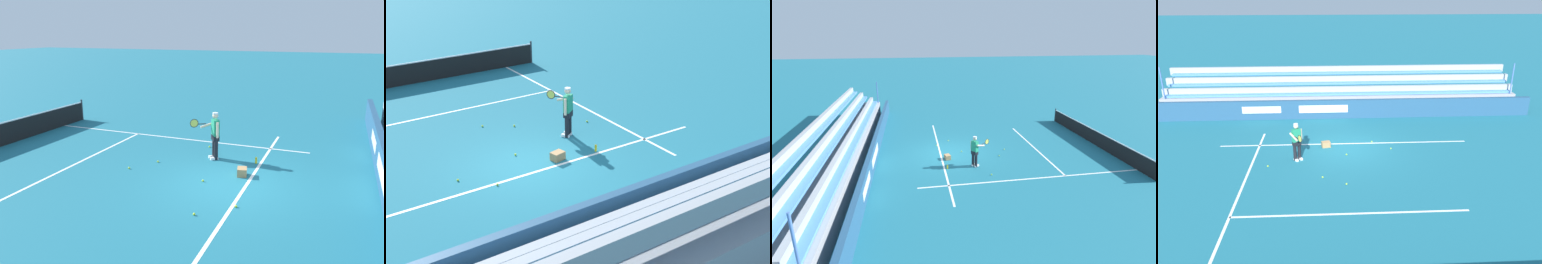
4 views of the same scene
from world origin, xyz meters
The scene contains 16 objects.
ground_plane centered at (0.00, 0.00, 0.00)m, with size 160.00×160.00×0.00m, color #1E6B7F.
court_baseline_white centered at (0.00, -0.50, 0.00)m, with size 12.00×0.10×0.01m, color white.
court_sideline_white centered at (4.11, 4.00, 0.00)m, with size 0.10×12.00×0.01m, color white.
court_service_line_white centered at (0.00, 5.50, 0.00)m, with size 8.22×0.10×0.01m, color white.
back_wall_sponsor_board centered at (0.01, -4.29, 0.55)m, with size 22.14×0.25×1.10m.
bleacher_stand centered at (0.00, -6.12, 0.73)m, with size 21.03×2.40×2.95m.
tennis_player centered at (2.14, 1.19, 0.89)m, with size 0.61×1.05×1.71m.
ball_box_cardboard centered at (0.90, -0.18, 0.13)m, with size 0.40×0.30×0.26m, color #A87F51.
tennis_ball_far_left centered at (1.01, 2.90, 0.03)m, with size 0.07×0.07×0.07m, color #CCE533.
tennis_ball_near_player centered at (0.07, 3.51, 0.03)m, with size 0.07×0.07×0.07m, color #CCE533.
tennis_ball_far_right centered at (3.37, 1.80, 0.03)m, with size 0.07×0.07×0.07m, color #CCE533.
tennis_ball_stray_back centered at (-1.37, -0.61, 0.03)m, with size 0.07×0.07×0.07m, color #CCE533.
tennis_ball_on_baseline centered at (-2.19, 0.25, 0.03)m, with size 0.07×0.07×0.07m, color #CCE533.
tennis_ball_by_box centered at (-0.05, 0.81, 0.03)m, with size 0.07×0.07×0.07m, color #CCE533.
water_bottle centered at (2.22, -0.34, 0.11)m, with size 0.07×0.07×0.22m, color yellow.
tennis_net centered at (0.00, 9.62, 0.49)m, with size 11.09×0.09×1.07m.
Camera 3 is at (16.83, -2.01, 6.88)m, focal length 28.00 mm.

